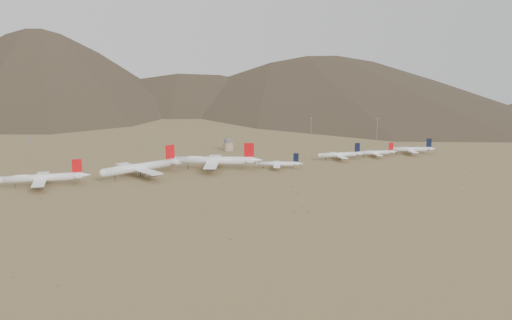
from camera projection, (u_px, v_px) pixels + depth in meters
name	position (u px, v px, depth m)	size (l,w,h in m)	color
ground	(238.00, 178.00, 455.35)	(3000.00, 3000.00, 0.00)	olive
mountain_ridge	(106.00, 26.00, 1253.54)	(4400.00, 1000.00, 300.00)	#4E422F
widebody_west	(43.00, 178.00, 425.15)	(65.88, 50.89, 19.58)	white
widebody_centre	(140.00, 167.00, 458.12)	(72.35, 57.91, 22.62)	white
widebody_east	(215.00, 160.00, 485.23)	(73.19, 58.62, 22.92)	white
narrowbody_a	(279.00, 164.00, 488.62)	(39.27, 29.47, 13.68)	white
narrowbody_b	(341.00, 155.00, 527.74)	(46.09, 33.40, 15.24)	white
narrowbody_c	(376.00, 152.00, 541.52)	(40.79, 29.79, 13.57)	white
narrowbody_d	(412.00, 149.00, 555.34)	(45.73, 33.92, 15.54)	white
control_tower	(228.00, 146.00, 574.93)	(8.00, 8.00, 12.00)	tan
mast_far_west	(31.00, 149.00, 502.00)	(2.00, 0.60, 25.70)	gray
mast_west	(152.00, 139.00, 559.49)	(2.00, 0.60, 25.70)	gray
mast_centre	(227.00, 138.00, 565.22)	(2.00, 0.60, 25.70)	gray
mast_east	(311.00, 128.00, 636.00)	(2.00, 0.60, 25.70)	gray
mast_far_east	(377.00, 128.00, 635.55)	(2.00, 0.60, 25.70)	gray
desert_scrub	(264.00, 204.00, 376.40)	(398.15, 165.68, 0.88)	olive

